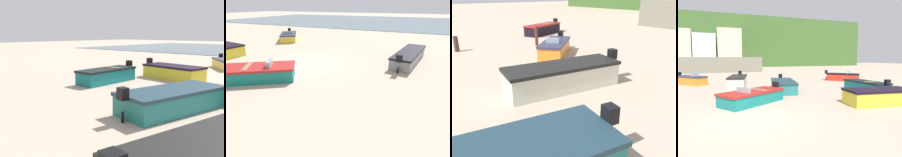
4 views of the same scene
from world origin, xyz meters
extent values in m
cube|color=#156D78|center=(9.57, 4.32, 0.35)|extent=(1.29, 3.75, 0.70)
cube|color=black|center=(9.57, 4.32, 0.76)|extent=(1.38, 3.85, 0.12)
cube|color=black|center=(9.59, 2.27, 0.94)|extent=(0.32, 0.28, 0.40)
cylinder|color=black|center=(9.59, 2.27, 0.18)|extent=(0.10, 0.10, 0.35)
cube|color=olive|center=(9.57, 3.85, 0.81)|extent=(1.07, 0.25, 0.08)
cube|color=gold|center=(7.34, 0.64, 0.37)|extent=(3.85, 2.06, 0.75)
cube|color=black|center=(7.34, 0.64, 0.81)|extent=(3.96, 2.15, 0.12)
cube|color=black|center=(9.34, 0.38, 0.99)|extent=(0.32, 0.35, 0.40)
cylinder|color=black|center=(9.34, 0.38, 0.19)|extent=(0.11, 0.11, 0.37)
cube|color=black|center=(7.83, -8.28, 0.89)|extent=(0.42, 0.41, 0.40)
cylinder|color=black|center=(7.83, -8.28, 0.16)|extent=(0.14, 0.14, 0.33)
cube|color=black|center=(0.68, 10.71, 0.90)|extent=(2.27, 4.57, 0.12)
cube|color=#206E6E|center=(3.75, 6.87, 0.36)|extent=(2.50, 4.53, 0.71)
cube|color=#1F3745|center=(3.75, 6.87, 0.77)|extent=(2.60, 4.64, 0.12)
cube|color=black|center=(4.24, 9.14, 0.95)|extent=(0.37, 0.34, 0.40)
cylinder|color=black|center=(4.24, 9.14, 0.18)|extent=(0.12, 0.12, 0.36)
camera|label=1|loc=(-1.14, 15.44, 2.84)|focal=43.03mm
camera|label=2|loc=(-6.83, 9.62, 3.69)|focal=29.08mm
camera|label=3|loc=(7.04, 5.52, 3.43)|focal=37.09mm
camera|label=4|loc=(-1.19, -8.12, 2.57)|focal=32.55mm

